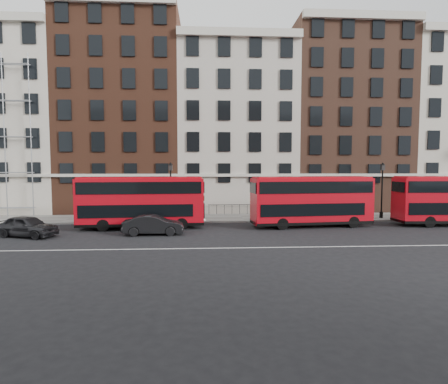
{
  "coord_description": "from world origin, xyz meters",
  "views": [
    {
      "loc": [
        -3.64,
        -23.29,
        4.98
      ],
      "look_at": [
        -2.06,
        5.0,
        3.0
      ],
      "focal_mm": 28.0,
      "sensor_mm": 36.0,
      "label": 1
    }
  ],
  "objects": [
    {
      "name": "car_rear",
      "position": [
        -16.44,
        2.38,
        0.77
      ],
      "size": [
        4.88,
        3.18,
        1.54
      ],
      "primitive_type": "imported",
      "rotation": [
        0.0,
        0.0,
        1.24
      ],
      "color": "#232326",
      "rests_on": "ground"
    },
    {
      "name": "road_centre_line",
      "position": [
        0.0,
        -2.0,
        0.01
      ],
      "size": [
        70.0,
        0.12,
        0.01
      ],
      "primitive_type": "cube",
      "color": "white",
      "rests_on": "ground"
    },
    {
      "name": "building_terrace",
      "position": [
        -0.31,
        17.88,
        10.24
      ],
      "size": [
        64.0,
        11.95,
        22.0
      ],
      "color": "beige",
      "rests_on": "ground"
    },
    {
      "name": "lamp_post_left",
      "position": [
        -6.77,
        9.12,
        3.08
      ],
      "size": [
        0.44,
        0.44,
        5.33
      ],
      "color": "black",
      "rests_on": "pavement"
    },
    {
      "name": "lamp_post_right",
      "position": [
        13.33,
        9.14,
        3.08
      ],
      "size": [
        0.44,
        0.44,
        5.33
      ],
      "color": "black",
      "rests_on": "pavement"
    },
    {
      "name": "bus_c",
      "position": [
        5.29,
        5.45,
        2.27
      ],
      "size": [
        10.28,
        3.43,
        4.24
      ],
      "rotation": [
        0.0,
        0.0,
        0.1
      ],
      "color": "#B80915",
      "rests_on": "ground"
    },
    {
      "name": "iron_railings",
      "position": [
        0.0,
        12.7,
        0.65
      ],
      "size": [
        6.6,
        0.06,
        1.0
      ],
      "primitive_type": null,
      "color": "black",
      "rests_on": "pavement"
    },
    {
      "name": "car_front",
      "position": [
        -7.44,
        2.66,
        0.73
      ],
      "size": [
        4.51,
        1.7,
        1.47
      ],
      "primitive_type": "imported",
      "rotation": [
        0.0,
        0.0,
        1.6
      ],
      "color": "black",
      "rests_on": "ground"
    },
    {
      "name": "bus_b",
      "position": [
        -8.82,
        5.45,
        2.27
      ],
      "size": [
        10.23,
        3.1,
        4.24
      ],
      "rotation": [
        0.0,
        0.0,
        0.07
      ],
      "color": "#B80915",
      "rests_on": "ground"
    },
    {
      "name": "pavement",
      "position": [
        0.0,
        10.5,
        0.07
      ],
      "size": [
        80.0,
        5.0,
        0.15
      ],
      "primitive_type": "cube",
      "color": "gray",
      "rests_on": "ground"
    },
    {
      "name": "kerb",
      "position": [
        0.0,
        8.0,
        0.08
      ],
      "size": [
        80.0,
        0.3,
        0.16
      ],
      "primitive_type": "cube",
      "color": "gray",
      "rests_on": "ground"
    },
    {
      "name": "ground",
      "position": [
        0.0,
        0.0,
        0.0
      ],
      "size": [
        120.0,
        120.0,
        0.0
      ],
      "primitive_type": "plane",
      "color": "black",
      "rests_on": "ground"
    }
  ]
}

